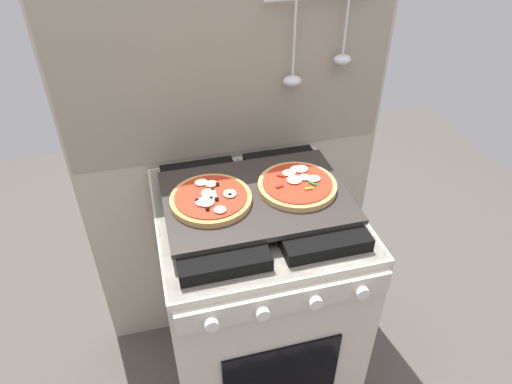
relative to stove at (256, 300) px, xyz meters
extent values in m
plane|color=#4C4742|center=(0.00, 0.00, -0.45)|extent=(4.00, 4.00, 0.00)
cube|color=#B2A893|center=(0.00, 0.34, 0.32)|extent=(1.10, 0.03, 1.55)
cube|color=gray|center=(0.00, 0.32, 0.70)|extent=(1.08, 0.00, 0.56)
cylinder|color=silver|center=(0.20, 0.29, 0.81)|extent=(0.01, 0.01, 0.23)
ellipsoid|color=silver|center=(0.20, 0.29, 0.68)|extent=(0.06, 0.05, 0.03)
cylinder|color=silver|center=(0.36, 0.29, 0.84)|extent=(0.01, 0.01, 0.18)
ellipsoid|color=silver|center=(0.36, 0.29, 0.73)|extent=(0.06, 0.05, 0.03)
cube|color=beige|center=(0.00, 0.00, -0.02)|extent=(0.60, 0.60, 0.86)
cube|color=black|center=(0.00, 0.00, 0.40)|extent=(0.59, 0.59, 0.01)
cube|color=black|center=(-0.14, 0.00, 0.43)|extent=(0.24, 0.51, 0.04)
cube|color=black|center=(0.14, 0.00, 0.43)|extent=(0.24, 0.51, 0.04)
cube|color=beige|center=(0.00, -0.31, 0.35)|extent=(0.58, 0.02, 0.07)
cylinder|color=silver|center=(-0.20, -0.33, 0.35)|extent=(0.04, 0.02, 0.04)
cylinder|color=silver|center=(-0.07, -0.33, 0.35)|extent=(0.04, 0.02, 0.04)
cylinder|color=silver|center=(0.07, -0.33, 0.35)|extent=(0.04, 0.02, 0.04)
cylinder|color=silver|center=(0.20, -0.33, 0.35)|extent=(0.04, 0.02, 0.04)
cube|color=black|center=(0.00, -0.30, 0.00)|extent=(0.36, 0.01, 0.28)
cube|color=#2D2826|center=(0.00, 0.00, 0.46)|extent=(0.54, 0.38, 0.02)
cylinder|color=tan|center=(-0.13, 0.00, 0.47)|extent=(0.24, 0.24, 0.02)
cylinder|color=#B72D19|center=(-0.13, 0.00, 0.49)|extent=(0.21, 0.21, 0.00)
ellipsoid|color=beige|center=(-0.16, -0.02, 0.49)|extent=(0.04, 0.04, 0.01)
ellipsoid|color=beige|center=(-0.13, -0.01, 0.49)|extent=(0.03, 0.03, 0.01)
ellipsoid|color=beige|center=(-0.12, -0.07, 0.49)|extent=(0.04, 0.03, 0.01)
ellipsoid|color=beige|center=(-0.08, -0.01, 0.49)|extent=(0.04, 0.04, 0.01)
ellipsoid|color=beige|center=(-0.15, 0.07, 0.49)|extent=(0.04, 0.04, 0.01)
ellipsoid|color=beige|center=(-0.12, 0.05, 0.49)|extent=(0.04, 0.03, 0.01)
ellipsoid|color=beige|center=(-0.15, -0.03, 0.49)|extent=(0.05, 0.05, 0.01)
ellipsoid|color=beige|center=(-0.14, 0.01, 0.49)|extent=(0.04, 0.04, 0.01)
sphere|color=black|center=(-0.12, -0.02, 0.49)|extent=(0.01, 0.01, 0.01)
sphere|color=black|center=(-0.08, -0.02, 0.49)|extent=(0.01, 0.01, 0.01)
sphere|color=black|center=(-0.11, 0.05, 0.49)|extent=(0.01, 0.01, 0.01)
sphere|color=black|center=(-0.17, -0.02, 0.49)|extent=(0.01, 0.01, 0.01)
sphere|color=black|center=(-0.12, 0.02, 0.49)|extent=(0.01, 0.01, 0.01)
sphere|color=black|center=(-0.13, -0.02, 0.49)|extent=(0.01, 0.01, 0.01)
sphere|color=black|center=(-0.15, -0.06, 0.49)|extent=(0.01, 0.01, 0.01)
cylinder|color=tan|center=(0.13, 0.00, 0.47)|extent=(0.24, 0.24, 0.02)
cylinder|color=#B72D19|center=(0.13, 0.00, 0.49)|extent=(0.21, 0.21, 0.00)
ellipsoid|color=beige|center=(0.15, 0.02, 0.49)|extent=(0.03, 0.03, 0.01)
ellipsoid|color=beige|center=(0.12, 0.01, 0.49)|extent=(0.05, 0.04, 0.01)
ellipsoid|color=beige|center=(0.18, 0.00, 0.49)|extent=(0.04, 0.03, 0.01)
ellipsoid|color=beige|center=(0.15, 0.07, 0.49)|extent=(0.04, 0.04, 0.01)
ellipsoid|color=beige|center=(0.12, 0.05, 0.49)|extent=(0.04, 0.04, 0.01)
ellipsoid|color=beige|center=(0.16, 0.06, 0.49)|extent=(0.04, 0.04, 0.01)
cube|color=red|center=(0.09, 0.04, 0.49)|extent=(0.02, 0.02, 0.00)
cube|color=gold|center=(0.13, 0.06, 0.49)|extent=(0.01, 0.02, 0.00)
cube|color=red|center=(0.17, 0.05, 0.49)|extent=(0.02, 0.02, 0.00)
cube|color=#19721E|center=(0.17, -0.02, 0.49)|extent=(0.02, 0.02, 0.00)
cube|color=red|center=(0.07, -0.01, 0.49)|extent=(0.03, 0.01, 0.00)
cube|color=gold|center=(0.15, -0.04, 0.49)|extent=(0.02, 0.01, 0.00)
camera|label=1|loc=(-0.28, -1.05, 1.29)|focal=32.60mm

